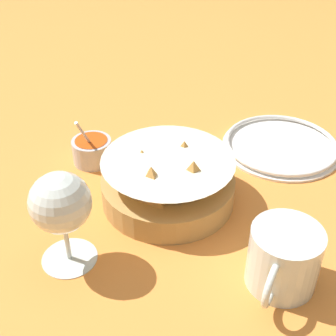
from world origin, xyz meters
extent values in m
plane|color=orange|center=(0.00, 0.00, 0.00)|extent=(4.00, 4.00, 0.00)
cylinder|color=#B2894C|center=(-0.02, 0.02, 0.02)|extent=(0.22, 0.22, 0.04)
cone|color=#EDE5C6|center=(-0.02, 0.02, 0.04)|extent=(0.21, 0.21, 0.08)
cylinder|color=#3D842D|center=(-0.02, 0.02, 0.02)|extent=(0.16, 0.16, 0.01)
pyramid|color=#CC8E42|center=(0.02, 0.01, 0.06)|extent=(0.09, 0.09, 0.07)
pyramid|color=#CC8E42|center=(-0.02, 0.06, 0.06)|extent=(0.07, 0.08, 0.07)
pyramid|color=#CC8E42|center=(-0.07, 0.02, 0.06)|extent=(0.06, 0.07, 0.06)
pyramid|color=#CC8E42|center=(-0.02, -0.03, 0.06)|extent=(0.07, 0.08, 0.05)
cylinder|color=#B7B7BC|center=(-0.06, -0.16, 0.02)|extent=(0.07, 0.07, 0.04)
cylinder|color=#CC4C14|center=(-0.06, -0.16, 0.03)|extent=(0.06, 0.06, 0.03)
cylinder|color=#B7B7BC|center=(-0.04, -0.16, 0.06)|extent=(0.05, 0.01, 0.09)
cylinder|color=silver|center=(0.16, -0.04, 0.00)|extent=(0.08, 0.08, 0.00)
cylinder|color=silver|center=(0.16, -0.04, 0.04)|extent=(0.01, 0.01, 0.07)
sphere|color=silver|center=(0.16, -0.04, 0.10)|extent=(0.08, 0.08, 0.08)
sphere|color=#E5B77F|center=(0.16, -0.04, 0.09)|extent=(0.06, 0.06, 0.06)
cylinder|color=silver|center=(0.06, 0.23, 0.04)|extent=(0.09, 0.09, 0.09)
cylinder|color=gold|center=(0.06, 0.23, 0.03)|extent=(0.08, 0.08, 0.06)
torus|color=silver|center=(0.11, 0.23, 0.05)|extent=(0.06, 0.01, 0.06)
cylinder|color=white|center=(-0.26, 0.14, 0.00)|extent=(0.22, 0.22, 0.01)
torus|color=white|center=(-0.26, 0.14, 0.01)|extent=(0.21, 0.21, 0.01)
camera|label=1|loc=(0.51, 0.29, 0.49)|focal=50.00mm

